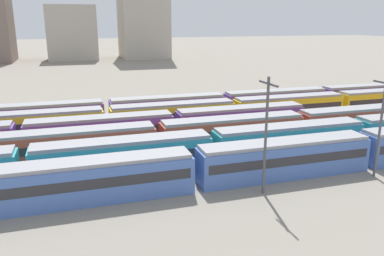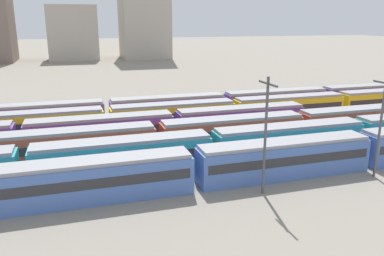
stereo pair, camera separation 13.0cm
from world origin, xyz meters
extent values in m
cube|color=#4C70BC|center=(15.05, 0.00, 1.70)|extent=(18.00, 3.00, 3.40)
cube|color=#2D2D33|center=(15.05, 0.00, 2.11)|extent=(17.20, 3.06, 0.90)
cube|color=#939399|center=(15.05, 0.00, 3.57)|extent=(17.60, 2.70, 0.35)
cube|color=#4C70BC|center=(33.95, 0.00, 1.70)|extent=(18.00, 3.00, 3.40)
cube|color=#2D2D33|center=(33.95, 0.00, 2.11)|extent=(17.20, 3.06, 0.90)
cube|color=#939399|center=(33.95, 0.00, 3.57)|extent=(17.60, 2.70, 0.35)
cube|color=teal|center=(18.64, 5.20, 1.70)|extent=(18.00, 3.00, 3.40)
cube|color=#2D2D33|center=(18.64, 5.20, 2.11)|extent=(17.20, 3.06, 0.90)
cube|color=#939399|center=(18.64, 5.20, 3.57)|extent=(17.60, 2.70, 0.35)
cube|color=teal|center=(37.54, 5.20, 1.70)|extent=(18.00, 3.00, 3.40)
cube|color=#2D2D33|center=(37.54, 5.20, 2.11)|extent=(17.20, 3.06, 0.90)
cube|color=#939399|center=(37.54, 5.20, 3.57)|extent=(17.60, 2.70, 0.35)
cube|color=#BC4C38|center=(13.84, 10.40, 1.70)|extent=(18.00, 3.00, 3.40)
cube|color=#2D2D33|center=(13.84, 10.40, 2.11)|extent=(17.20, 3.06, 0.90)
cube|color=#939399|center=(13.84, 10.40, 3.57)|extent=(17.60, 2.70, 0.35)
cube|color=#BC4C38|center=(32.74, 10.40, 1.70)|extent=(18.00, 3.00, 3.40)
cube|color=#2D2D33|center=(32.74, 10.40, 2.11)|extent=(17.20, 3.06, 0.90)
cube|color=#939399|center=(32.74, 10.40, 3.57)|extent=(17.60, 2.70, 0.35)
cube|color=#BC4C38|center=(51.64, 10.40, 1.70)|extent=(18.00, 3.00, 3.40)
cube|color=#2D2D33|center=(51.64, 10.40, 2.11)|extent=(17.20, 3.06, 0.90)
cube|color=#939399|center=(51.64, 10.40, 3.57)|extent=(17.60, 2.70, 0.35)
cube|color=#6B429E|center=(17.22, 15.60, 1.70)|extent=(18.00, 3.00, 3.40)
cube|color=#2D2D33|center=(17.22, 15.60, 2.11)|extent=(17.20, 3.06, 0.90)
cube|color=#939399|center=(17.22, 15.60, 3.57)|extent=(17.60, 2.70, 0.35)
cube|color=#6B429E|center=(36.12, 15.60, 1.70)|extent=(18.00, 3.00, 3.40)
cube|color=#2D2D33|center=(36.12, 15.60, 2.11)|extent=(17.20, 3.06, 0.90)
cube|color=#939399|center=(36.12, 15.60, 3.57)|extent=(17.60, 2.70, 0.35)
cube|color=yellow|center=(8.94, 20.80, 1.70)|extent=(18.00, 3.00, 3.40)
cube|color=#2D2D33|center=(8.94, 20.80, 2.11)|extent=(17.20, 3.06, 0.90)
cube|color=#939399|center=(8.94, 20.80, 3.57)|extent=(17.60, 2.70, 0.35)
cube|color=yellow|center=(27.84, 20.80, 1.70)|extent=(18.00, 3.00, 3.40)
cube|color=#2D2D33|center=(27.84, 20.80, 2.11)|extent=(17.20, 3.06, 0.90)
cube|color=#939399|center=(27.84, 20.80, 3.57)|extent=(17.60, 2.70, 0.35)
cube|color=yellow|center=(46.74, 20.80, 1.70)|extent=(18.00, 3.00, 3.40)
cube|color=#2D2D33|center=(46.74, 20.80, 2.11)|extent=(17.20, 3.06, 0.90)
cube|color=#939399|center=(46.74, 20.80, 3.57)|extent=(17.60, 2.70, 0.35)
cube|color=#6B429E|center=(9.42, 26.00, 1.70)|extent=(18.00, 3.00, 3.40)
cube|color=#2D2D33|center=(9.42, 26.00, 2.11)|extent=(17.20, 3.06, 0.90)
cube|color=#939399|center=(9.42, 26.00, 3.57)|extent=(17.60, 2.70, 0.35)
cube|color=#6B429E|center=(28.32, 26.00, 1.70)|extent=(18.00, 3.00, 3.40)
cube|color=#2D2D33|center=(28.32, 26.00, 2.11)|extent=(17.20, 3.06, 0.90)
cube|color=#939399|center=(28.32, 26.00, 3.57)|extent=(17.60, 2.70, 0.35)
cube|color=#6B429E|center=(47.22, 26.00, 1.70)|extent=(18.00, 3.00, 3.40)
cube|color=#2D2D33|center=(47.22, 26.00, 2.11)|extent=(17.20, 3.06, 0.90)
cube|color=#939399|center=(47.22, 26.00, 3.57)|extent=(17.60, 2.70, 0.35)
cube|color=#6B429E|center=(66.12, 26.00, 1.70)|extent=(18.00, 3.00, 3.40)
cube|color=#2D2D33|center=(66.12, 26.00, 2.11)|extent=(17.20, 3.06, 0.90)
cube|color=#939399|center=(66.12, 26.00, 3.57)|extent=(17.60, 2.70, 0.35)
cylinder|color=#4C4C51|center=(42.56, -2.86, 5.04)|extent=(0.24, 0.24, 10.07)
cylinder|color=#4C4C51|center=(30.07, -3.05, 5.32)|extent=(0.24, 0.24, 10.64)
cube|color=#47474C|center=(30.07, -3.05, 10.04)|extent=(0.16, 3.20, 0.16)
cube|color=#B2A899|center=(15.76, 130.76, 10.32)|extent=(18.47, 15.89, 20.64)
camera|label=1|loc=(14.18, -32.54, 15.27)|focal=36.65mm
camera|label=2|loc=(14.30, -32.58, 15.27)|focal=36.65mm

